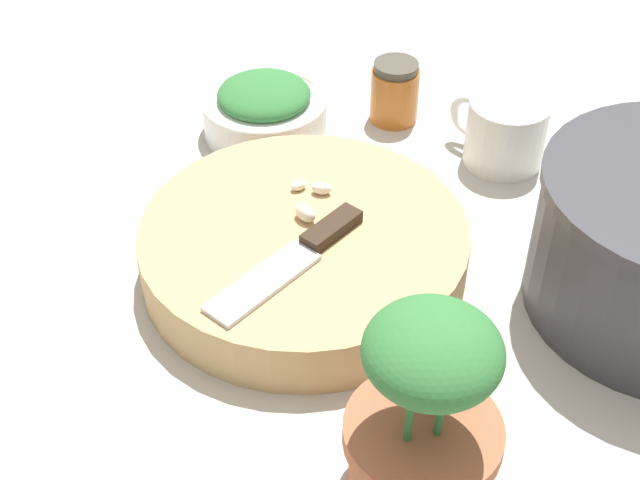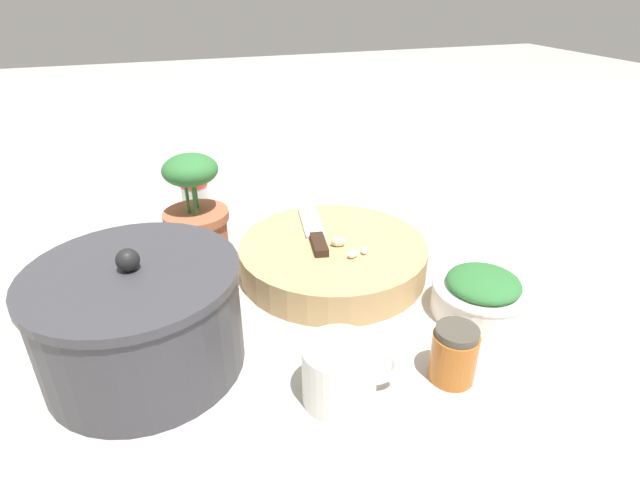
{
  "view_description": "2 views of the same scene",
  "coord_description": "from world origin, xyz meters",
  "px_view_note": "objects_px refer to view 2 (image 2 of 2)",
  "views": [
    {
      "loc": [
        0.51,
        0.32,
        0.6
      ],
      "look_at": [
        -0.0,
        -0.0,
        0.08
      ],
      "focal_mm": 50.0,
      "sensor_mm": 36.0,
      "label": 1
    },
    {
      "loc": [
        -0.72,
        0.22,
        0.46
      ],
      "look_at": [
        -0.01,
        -0.02,
        0.06
      ],
      "focal_mm": 28.0,
      "sensor_mm": 36.0,
      "label": 2
    }
  ],
  "objects_px": {
    "chef_knife": "(315,232)",
    "honey_jar": "(454,354)",
    "stock_pot": "(140,318)",
    "herb_bowl": "(482,294)",
    "spice_jar": "(196,201)",
    "garlic_cloves": "(347,247)",
    "cutting_board": "(333,258)",
    "coffee_mug": "(341,373)",
    "potted_herb": "(195,209)"
  },
  "relations": [
    {
      "from": "spice_jar",
      "to": "honey_jar",
      "type": "xyz_separation_m",
      "value": [
        -0.56,
        -0.25,
        -0.01
      ]
    },
    {
      "from": "garlic_cloves",
      "to": "herb_bowl",
      "type": "distance_m",
      "value": 0.22
    },
    {
      "from": "cutting_board",
      "to": "honey_jar",
      "type": "height_order",
      "value": "honey_jar"
    },
    {
      "from": "chef_knife",
      "to": "spice_jar",
      "type": "distance_m",
      "value": 0.29
    },
    {
      "from": "garlic_cloves",
      "to": "spice_jar",
      "type": "bearing_deg",
      "value": 35.08
    },
    {
      "from": "honey_jar",
      "to": "coffee_mug",
      "type": "bearing_deg",
      "value": 85.09
    },
    {
      "from": "coffee_mug",
      "to": "chef_knife",
      "type": "bearing_deg",
      "value": -12.78
    },
    {
      "from": "herb_bowl",
      "to": "coffee_mug",
      "type": "xyz_separation_m",
      "value": [
        -0.1,
        0.26,
        0.01
      ]
    },
    {
      "from": "chef_knife",
      "to": "stock_pot",
      "type": "height_order",
      "value": "stock_pot"
    },
    {
      "from": "cutting_board",
      "to": "stock_pot",
      "type": "bearing_deg",
      "value": 113.93
    },
    {
      "from": "herb_bowl",
      "to": "spice_jar",
      "type": "distance_m",
      "value": 0.59
    },
    {
      "from": "coffee_mug",
      "to": "honey_jar",
      "type": "distance_m",
      "value": 0.15
    },
    {
      "from": "cutting_board",
      "to": "spice_jar",
      "type": "relative_size",
      "value": 3.34
    },
    {
      "from": "herb_bowl",
      "to": "stock_pot",
      "type": "xyz_separation_m",
      "value": [
        0.04,
        0.48,
        0.04
      ]
    },
    {
      "from": "herb_bowl",
      "to": "spice_jar",
      "type": "relative_size",
      "value": 1.57
    },
    {
      "from": "spice_jar",
      "to": "chef_knife",
      "type": "bearing_deg",
      "value": -142.13
    },
    {
      "from": "potted_herb",
      "to": "herb_bowl",
      "type": "bearing_deg",
      "value": -132.3
    },
    {
      "from": "garlic_cloves",
      "to": "potted_herb",
      "type": "relative_size",
      "value": 0.34
    },
    {
      "from": "garlic_cloves",
      "to": "potted_herb",
      "type": "bearing_deg",
      "value": 48.9
    },
    {
      "from": "herb_bowl",
      "to": "potted_herb",
      "type": "distance_m",
      "value": 0.51
    },
    {
      "from": "spice_jar",
      "to": "cutting_board",
      "type": "bearing_deg",
      "value": -143.78
    },
    {
      "from": "coffee_mug",
      "to": "stock_pot",
      "type": "distance_m",
      "value": 0.26
    },
    {
      "from": "garlic_cloves",
      "to": "herb_bowl",
      "type": "xyz_separation_m",
      "value": [
        -0.15,
        -0.16,
        -0.03
      ]
    },
    {
      "from": "coffee_mug",
      "to": "garlic_cloves",
      "type": "bearing_deg",
      "value": -22.83
    },
    {
      "from": "cutting_board",
      "to": "coffee_mug",
      "type": "distance_m",
      "value": 0.29
    },
    {
      "from": "spice_jar",
      "to": "stock_pot",
      "type": "distance_m",
      "value": 0.42
    },
    {
      "from": "spice_jar",
      "to": "honey_jar",
      "type": "bearing_deg",
      "value": -155.66
    },
    {
      "from": "garlic_cloves",
      "to": "honey_jar",
      "type": "relative_size",
      "value": 0.82
    },
    {
      "from": "herb_bowl",
      "to": "spice_jar",
      "type": "xyz_separation_m",
      "value": [
        0.45,
        0.37,
        0.02
      ]
    },
    {
      "from": "cutting_board",
      "to": "garlic_cloves",
      "type": "distance_m",
      "value": 0.05
    },
    {
      "from": "cutting_board",
      "to": "potted_herb",
      "type": "height_order",
      "value": "potted_herb"
    },
    {
      "from": "coffee_mug",
      "to": "stock_pot",
      "type": "height_order",
      "value": "stock_pot"
    },
    {
      "from": "cutting_board",
      "to": "coffee_mug",
      "type": "relative_size",
      "value": 2.67
    },
    {
      "from": "herb_bowl",
      "to": "coffee_mug",
      "type": "bearing_deg",
      "value": 109.94
    },
    {
      "from": "coffee_mug",
      "to": "stock_pot",
      "type": "xyz_separation_m",
      "value": [
        0.14,
        0.22,
        0.03
      ]
    },
    {
      "from": "cutting_board",
      "to": "spice_jar",
      "type": "distance_m",
      "value": 0.34
    },
    {
      "from": "coffee_mug",
      "to": "potted_herb",
      "type": "relative_size",
      "value": 0.66
    },
    {
      "from": "garlic_cloves",
      "to": "stock_pot",
      "type": "bearing_deg",
      "value": 108.39
    },
    {
      "from": "cutting_board",
      "to": "garlic_cloves",
      "type": "xyz_separation_m",
      "value": [
        -0.03,
        -0.01,
        0.03
      ]
    },
    {
      "from": "chef_knife",
      "to": "garlic_cloves",
      "type": "relative_size",
      "value": 3.01
    },
    {
      "from": "garlic_cloves",
      "to": "herb_bowl",
      "type": "height_order",
      "value": "garlic_cloves"
    },
    {
      "from": "chef_knife",
      "to": "honey_jar",
      "type": "height_order",
      "value": "honey_jar"
    },
    {
      "from": "coffee_mug",
      "to": "herb_bowl",
      "type": "bearing_deg",
      "value": -70.06
    },
    {
      "from": "chef_knife",
      "to": "coffee_mug",
      "type": "xyz_separation_m",
      "value": [
        -0.32,
        0.07,
        -0.02
      ]
    },
    {
      "from": "chef_knife",
      "to": "honey_jar",
      "type": "distance_m",
      "value": 0.34
    },
    {
      "from": "cutting_board",
      "to": "herb_bowl",
      "type": "xyz_separation_m",
      "value": [
        -0.18,
        -0.17,
        0.01
      ]
    },
    {
      "from": "honey_jar",
      "to": "herb_bowl",
      "type": "bearing_deg",
      "value": -47.08
    },
    {
      "from": "honey_jar",
      "to": "stock_pot",
      "type": "bearing_deg",
      "value": 67.38
    },
    {
      "from": "chef_knife",
      "to": "herb_bowl",
      "type": "distance_m",
      "value": 0.29
    },
    {
      "from": "stock_pot",
      "to": "coffee_mug",
      "type": "bearing_deg",
      "value": -122.51
    }
  ]
}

